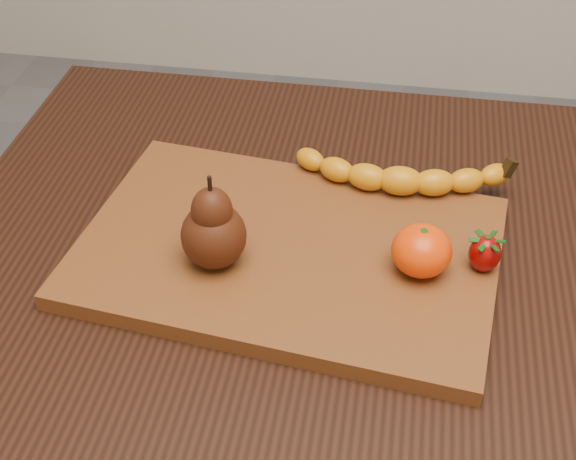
% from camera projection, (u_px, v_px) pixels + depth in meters
% --- Properties ---
extents(table, '(1.00, 0.70, 0.76)m').
position_uv_depth(table, '(374.00, 307.00, 0.96)').
color(table, black).
rests_on(table, ground).
extents(cutting_board, '(0.48, 0.35, 0.02)m').
position_uv_depth(cutting_board, '(288.00, 251.00, 0.88)').
color(cutting_board, brown).
rests_on(cutting_board, table).
extents(banana, '(0.22, 0.06, 0.03)m').
position_uv_depth(banana, '(400.00, 181.00, 0.94)').
color(banana, orange).
rests_on(banana, cutting_board).
extents(pear, '(0.07, 0.07, 0.11)m').
position_uv_depth(pear, '(213.00, 221.00, 0.82)').
color(pear, '#411A0A').
rests_on(pear, cutting_board).
extents(mandarin, '(0.07, 0.07, 0.05)m').
position_uv_depth(mandarin, '(422.00, 251.00, 0.82)').
color(mandarin, '#FA3D02').
rests_on(mandarin, cutting_board).
extents(strawberry, '(0.04, 0.04, 0.04)m').
position_uv_depth(strawberry, '(485.00, 252.00, 0.83)').
color(strawberry, '#8E0503').
rests_on(strawberry, cutting_board).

